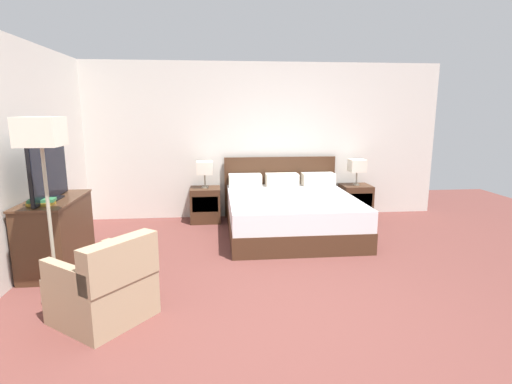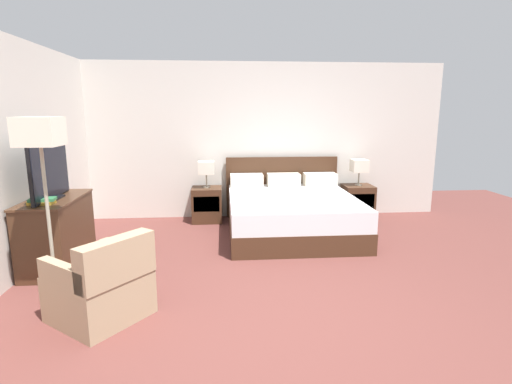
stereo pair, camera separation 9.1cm
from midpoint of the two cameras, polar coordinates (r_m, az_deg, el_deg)
name	(u,v)px [view 1 (the left image)]	position (r m, az deg, el deg)	size (l,w,h in m)	color
ground_plane	(285,330)	(3.48, 3.40, -19.05)	(11.05, 11.05, 0.00)	brown
wall_back	(248,141)	(6.70, -1.53, 7.28)	(6.47, 0.06, 2.55)	beige
wall_left	(17,158)	(5.02, -31.46, 4.19)	(0.06, 5.48, 2.55)	beige
bed	(290,212)	(5.90, 4.43, -2.90)	(1.87, 2.06, 1.02)	#422819
nightstand_left	(206,205)	(6.53, -7.62, -1.80)	(0.48, 0.45, 0.56)	#422819
nightstand_right	(355,201)	(6.91, 13.65, -1.28)	(0.48, 0.45, 0.56)	#422819
table_lamp_left	(205,168)	(6.42, -7.76, 3.40)	(0.25, 0.25, 0.43)	gray
table_lamp_right	(357,166)	(6.81, 13.88, 3.63)	(0.25, 0.25, 0.43)	gray
dresser	(56,233)	(5.09, -27.08, -5.19)	(0.51, 1.10, 0.81)	#422819
tv	(49,173)	(4.92, -27.94, 2.42)	(0.18, 0.92, 0.62)	black
book_red_cover	(41,203)	(4.74, -28.85, -1.44)	(0.24, 0.15, 0.04)	gold
book_blue_cover	(42,200)	(4.73, -28.75, -1.04)	(0.25, 0.15, 0.03)	#2D7042
armchair_by_window	(105,289)	(3.73, -21.45, -12.72)	(0.96, 0.96, 0.76)	#9E8466
floor_lamp	(42,146)	(4.01, -28.87, 5.79)	(0.35, 0.35, 1.72)	gray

